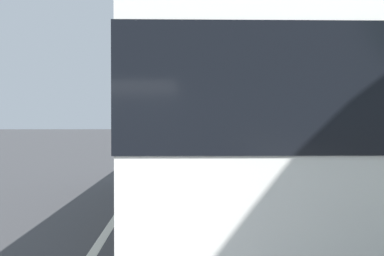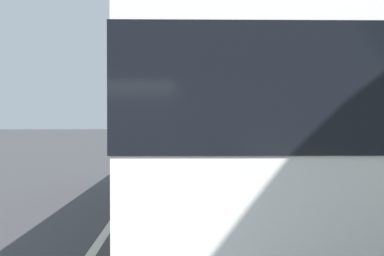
# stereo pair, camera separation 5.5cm
# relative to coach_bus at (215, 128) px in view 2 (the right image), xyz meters

# --- Properties ---
(lane_divider_line) EXTENTS (110.00, 0.16, 0.01)m
(lane_divider_line) POSITION_rel_coach_bus_xyz_m (2.02, 2.12, -1.88)
(lane_divider_line) COLOR silver
(lane_divider_line) RESTS_ON ground
(coach_bus) EXTENTS (11.12, 2.79, 3.25)m
(coach_bus) POSITION_rel_coach_bus_xyz_m (0.00, 0.00, 0.00)
(coach_bus) COLOR silver
(coach_bus) RESTS_ON ground
(motorcycle_mid_row) EXTENTS (2.19, 0.26, 1.24)m
(motorcycle_mid_row) POSITION_rel_coach_bus_xyz_m (0.70, -2.88, -1.42)
(motorcycle_mid_row) COLOR black
(motorcycle_mid_row) RESTS_ON ground
(car_side_street) EXTENTS (4.26, 1.84, 1.60)m
(car_side_street) POSITION_rel_coach_bus_xyz_m (33.86, 0.18, -1.12)
(car_side_street) COLOR navy
(car_side_street) RESTS_ON ground
(car_behind_bus) EXTENTS (4.09, 1.91, 1.42)m
(car_behind_bus) POSITION_rel_coach_bus_xyz_m (36.04, 4.13, -1.20)
(car_behind_bus) COLOR red
(car_behind_bus) RESTS_ON ground
(car_oncoming) EXTENTS (4.37, 1.89, 1.48)m
(car_oncoming) POSITION_rel_coach_bus_xyz_m (20.37, 0.39, -1.19)
(car_oncoming) COLOR gold
(car_oncoming) RESTS_ON ground
(utility_pole) EXTENTS (0.29, 0.29, 7.61)m
(utility_pole) POSITION_rel_coach_bus_xyz_m (5.98, -4.78, 1.92)
(utility_pole) COLOR slate
(utility_pole) RESTS_ON ground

